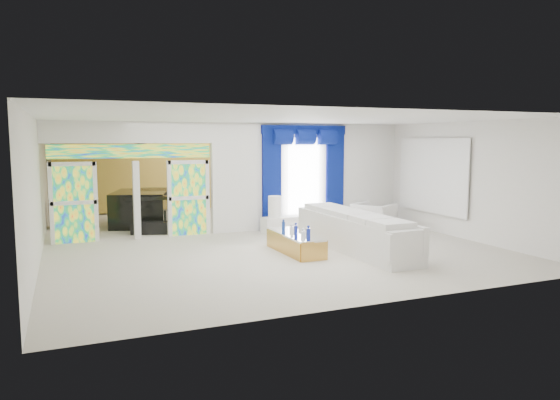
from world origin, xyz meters
name	(u,v)px	position (x,y,z in m)	size (l,w,h in m)	color
floor	(252,237)	(0.00, 0.00, 0.00)	(12.00, 12.00, 0.00)	#B7AF9E
dividing_wall	(310,176)	(2.15, 1.00, 1.50)	(5.70, 0.18, 3.00)	white
dividing_header	(131,132)	(-2.85, 1.00, 2.73)	(4.30, 0.18, 0.55)	white
stained_panel_left	(74,203)	(-4.28, 1.00, 1.00)	(0.95, 0.04, 2.00)	#994C3F
stained_panel_right	(189,198)	(-1.42, 1.00, 1.00)	(0.95, 0.04, 2.00)	#994C3F
stained_transom	(132,151)	(-2.85, 1.00, 2.25)	(4.00, 0.05, 0.35)	#994C3F
window_pane	(304,178)	(1.90, 0.90, 1.45)	(1.00, 0.02, 2.30)	white
blue_drape_left	(272,181)	(0.90, 0.87, 1.40)	(0.55, 0.10, 2.80)	#04074E
blue_drape_right	(335,179)	(2.90, 0.87, 1.40)	(0.55, 0.10, 2.80)	#04074E
blue_pelmet	(304,130)	(1.90, 0.87, 2.82)	(2.60, 0.12, 0.25)	#04074E
wall_mirror	(432,176)	(4.94, -1.00, 1.55)	(0.04, 2.70, 1.90)	white
gold_curtains	(198,169)	(0.00, 5.90, 1.50)	(9.70, 0.12, 2.90)	#C6842F
white_sofa	(354,234)	(1.65, -2.42, 0.39)	(0.88, 4.09, 0.78)	silver
coffee_table	(295,244)	(0.30, -2.12, 0.21)	(0.63, 1.88, 0.42)	#BF8C3B
console_table	(285,224)	(1.11, 0.41, 0.22)	(1.31, 0.41, 0.44)	white
table_lamp	(275,207)	(0.81, 0.41, 0.73)	(0.36, 0.36, 0.58)	white
armchair	(374,216)	(3.81, 0.14, 0.35)	(1.08, 0.94, 0.70)	silver
grand_piano	(141,208)	(-2.38, 3.17, 0.51)	(1.53, 2.01, 1.01)	black
piano_bench	(150,228)	(-2.38, 1.57, 0.16)	(0.98, 0.38, 0.33)	black
tv_console	(60,214)	(-4.63, 3.55, 0.40)	(0.56, 0.51, 0.81)	tan
chandelier	(141,136)	(-2.30, 3.40, 2.65)	(0.60, 0.60, 0.60)	gold
decanters	(297,231)	(0.32, -2.16, 0.51)	(0.19, 1.27, 0.22)	navy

